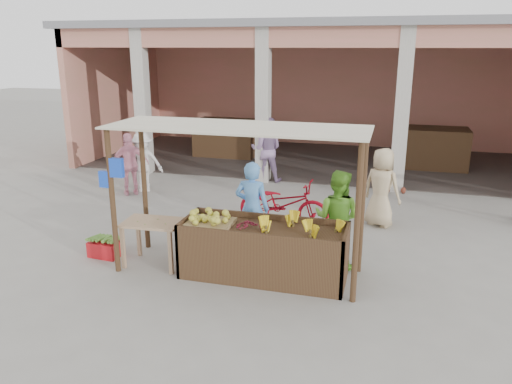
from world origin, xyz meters
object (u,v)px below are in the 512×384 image
(vendor_green, at_px, (337,216))
(red_crate, at_px, (106,248))
(vendor_blue, at_px, (252,206))
(motorcycle, at_px, (284,203))
(fruit_stall, at_px, (264,253))
(side_table, at_px, (153,229))

(vendor_green, bearing_deg, red_crate, 23.51)
(vendor_blue, relative_size, motorcycle, 0.91)
(red_crate, height_order, motorcycle, motorcycle)
(red_crate, relative_size, vendor_green, 0.31)
(vendor_green, relative_size, motorcycle, 0.87)
(red_crate, distance_m, vendor_green, 4.05)
(fruit_stall, relative_size, side_table, 2.64)
(fruit_stall, height_order, vendor_blue, vendor_blue)
(vendor_blue, bearing_deg, vendor_green, 179.35)
(side_table, height_order, vendor_green, vendor_green)
(fruit_stall, relative_size, motorcycle, 1.32)
(vendor_green, bearing_deg, fruit_stall, 49.36)
(side_table, distance_m, vendor_blue, 1.72)
(side_table, xyz_separation_m, vendor_green, (2.93, 0.83, 0.23))
(fruit_stall, distance_m, side_table, 1.90)
(red_crate, xyz_separation_m, vendor_green, (3.92, 0.74, 0.72))
(vendor_blue, height_order, vendor_green, vendor_blue)
(fruit_stall, distance_m, motorcycle, 2.31)
(vendor_green, distance_m, motorcycle, 1.99)
(fruit_stall, relative_size, red_crate, 4.93)
(fruit_stall, height_order, motorcycle, motorcycle)
(red_crate, bearing_deg, side_table, -0.98)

